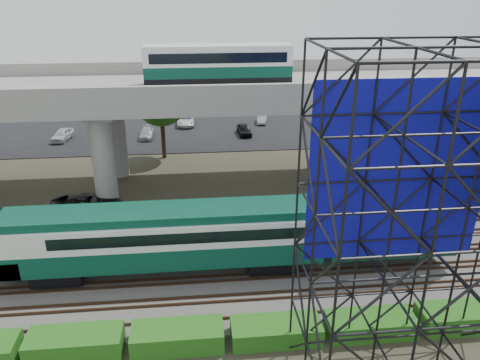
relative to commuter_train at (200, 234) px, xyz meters
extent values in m
plane|color=#474233|center=(2.64, -2.00, -2.88)|extent=(140.00, 140.00, 0.00)
cube|color=slate|center=(2.64, 0.00, -2.78)|extent=(90.00, 12.00, 0.20)
cube|color=black|center=(2.64, 8.50, -2.84)|extent=(90.00, 5.00, 0.08)
cube|color=black|center=(2.64, 32.00, -2.84)|extent=(90.00, 18.00, 0.08)
cube|color=#455971|center=(2.64, 54.00, -2.87)|extent=(140.00, 40.00, 0.03)
cube|color=#472D1E|center=(2.64, -4.72, -2.60)|extent=(90.00, 0.08, 0.16)
cube|color=#472D1E|center=(2.64, -3.28, -2.60)|extent=(90.00, 0.08, 0.16)
cube|color=#472D1E|center=(2.64, -2.72, -2.60)|extent=(90.00, 0.08, 0.16)
cube|color=#472D1E|center=(2.64, -1.28, -2.60)|extent=(90.00, 0.08, 0.16)
cube|color=#472D1E|center=(2.64, -0.72, -2.60)|extent=(90.00, 0.08, 0.16)
cube|color=#472D1E|center=(2.64, 0.72, -2.60)|extent=(90.00, 0.08, 0.16)
cube|color=#472D1E|center=(2.64, 1.28, -2.60)|extent=(90.00, 0.08, 0.16)
cube|color=#472D1E|center=(2.64, 2.72, -2.60)|extent=(90.00, 0.08, 0.16)
cube|color=#472D1E|center=(2.64, 3.28, -2.60)|extent=(90.00, 0.08, 0.16)
cube|color=#472D1E|center=(2.64, 4.72, -2.60)|extent=(90.00, 0.08, 0.16)
cube|color=black|center=(-8.62, 0.00, -2.07)|extent=(3.00, 2.20, 0.90)
cube|color=black|center=(4.38, 0.00, -2.07)|extent=(3.00, 2.20, 0.90)
cube|color=#09412E|center=(-2.12, 0.00, -0.92)|extent=(19.00, 3.00, 1.40)
cube|color=silver|center=(-2.12, 0.00, 0.53)|extent=(19.00, 3.00, 1.50)
cube|color=#09412E|center=(-2.12, 0.00, 1.53)|extent=(19.00, 2.60, 0.50)
cube|color=black|center=(-1.12, 0.00, 0.58)|extent=(15.00, 3.06, 0.70)
ellipsoid|color=silver|center=(-11.62, 0.00, -0.02)|extent=(3.60, 3.00, 3.20)
cube|color=#09412E|center=(-11.62, 0.00, -1.07)|extent=(2.60, 3.00, 1.10)
cube|color=#09412E|center=(11.88, 0.00, 0.08)|extent=(8.00, 3.00, 3.40)
cube|color=#9E9B93|center=(2.64, 14.00, 5.72)|extent=(80.00, 12.00, 1.20)
cube|color=#9E9B93|center=(2.64, 8.25, 6.87)|extent=(80.00, 0.50, 1.10)
cube|color=#9E9B93|center=(2.64, 19.75, 6.87)|extent=(80.00, 0.50, 1.10)
cylinder|color=#9E9B93|center=(-7.36, 10.50, 1.12)|extent=(1.80, 1.80, 8.00)
cylinder|color=#9E9B93|center=(-7.36, 17.50, 1.12)|extent=(1.80, 1.80, 8.00)
cube|color=#9E9B93|center=(-7.36, 14.00, 4.82)|extent=(2.40, 9.00, 0.60)
cylinder|color=#9E9B93|center=(12.64, 10.50, 1.12)|extent=(1.80, 1.80, 8.00)
cylinder|color=#9E9B93|center=(12.64, 17.50, 1.12)|extent=(1.80, 1.80, 8.00)
cube|color=#9E9B93|center=(12.64, 14.00, 4.82)|extent=(2.40, 9.00, 0.60)
cube|color=black|center=(2.03, 14.00, 6.67)|extent=(12.00, 2.50, 0.70)
cube|color=#09412E|center=(2.03, 14.00, 7.47)|extent=(12.00, 2.50, 0.90)
cube|color=silver|center=(2.03, 14.00, 8.57)|extent=(12.00, 2.50, 1.30)
cube|color=black|center=(2.03, 14.00, 8.62)|extent=(11.00, 2.56, 0.80)
cube|color=silver|center=(2.03, 14.00, 9.37)|extent=(12.00, 2.40, 0.30)
cube|color=#0E0E9C|center=(8.71, -6.95, 6.42)|extent=(8.10, 0.08, 8.25)
cube|color=#195613|center=(-6.36, -6.30, -2.28)|extent=(4.60, 1.80, 1.20)
cube|color=#195613|center=(-1.36, -6.30, -2.31)|extent=(4.60, 1.80, 1.15)
cube|color=#195613|center=(3.64, -6.30, -2.37)|extent=(4.60, 1.80, 1.03)
cube|color=#195613|center=(8.64, -6.30, -2.38)|extent=(4.60, 1.80, 1.01)
cube|color=#195613|center=(13.64, -6.30, -2.32)|extent=(4.60, 1.80, 1.12)
cylinder|color=#382314|center=(16.64, 10.50, -0.48)|extent=(0.44, 0.44, 4.80)
ellipsoid|color=#195613|center=(16.64, 10.50, 2.72)|extent=(4.94, 4.94, 4.18)
cylinder|color=#382314|center=(-3.36, 22.00, -0.48)|extent=(0.44, 0.44, 4.80)
ellipsoid|color=#195613|center=(-3.36, 22.00, 2.72)|extent=(4.94, 4.94, 4.18)
imported|color=black|center=(-8.83, 9.23, -2.01)|extent=(5.73, 2.75, 1.57)
imported|color=silver|center=(-15.46, 29.00, -2.14)|extent=(2.21, 4.07, 1.32)
imported|color=#ABACB3|center=(-10.80, 34.00, -2.24)|extent=(1.72, 3.54, 1.12)
imported|color=#9EA2A6|center=(-5.74, 29.00, -2.25)|extent=(1.57, 3.83, 1.11)
imported|color=silver|center=(-1.17, 34.00, -2.16)|extent=(2.14, 4.62, 1.28)
imported|color=black|center=(5.87, 29.00, -2.17)|extent=(1.74, 3.78, 1.25)
imported|color=#A6A6AD|center=(8.79, 34.00, -2.26)|extent=(1.77, 3.46, 1.09)
imported|color=silver|center=(16.36, 29.00, -2.21)|extent=(2.11, 4.24, 1.18)
imported|color=#B9BCC2|center=(18.71, 34.00, -2.18)|extent=(3.10, 4.85, 1.25)
camera|label=1|loc=(-0.13, -25.08, 14.02)|focal=35.00mm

